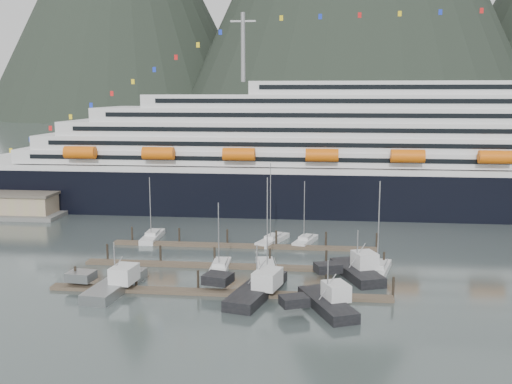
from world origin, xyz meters
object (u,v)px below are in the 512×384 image
(trawler_a, at_px, (114,284))
(sailboat_h, at_px, (378,270))
(sailboat_e, at_px, (152,237))
(trawler_c, at_px, (256,288))
(trawler_e, at_px, (356,271))
(sailboat_d, at_px, (267,270))
(sailboat_g, at_px, (273,240))
(cruise_ship, at_px, (412,160))
(sailboat_c, at_px, (220,268))
(trawler_d, at_px, (326,303))
(sailboat_f, at_px, (305,241))

(trawler_a, bearing_deg, sailboat_h, -65.72)
(sailboat_e, bearing_deg, trawler_c, -144.30)
(sailboat_h, distance_m, trawler_e, 4.26)
(sailboat_d, height_order, trawler_c, sailboat_d)
(sailboat_g, bearing_deg, sailboat_h, -113.98)
(cruise_ship, relative_size, sailboat_d, 13.46)
(trawler_e, bearing_deg, trawler_a, 85.75)
(cruise_ship, height_order, sailboat_g, cruise_ship)
(cruise_ship, height_order, sailboat_c, cruise_ship)
(sailboat_h, bearing_deg, sailboat_c, 106.38)
(sailboat_c, height_order, trawler_e, sailboat_c)
(sailboat_c, xyz_separation_m, trawler_d, (16.58, -15.33, 0.50))
(sailboat_f, bearing_deg, trawler_a, 155.19)
(trawler_e, bearing_deg, sailboat_h, -77.01)
(sailboat_h, bearing_deg, trawler_a, 121.23)
(cruise_ship, bearing_deg, sailboat_c, -124.27)
(sailboat_g, bearing_deg, sailboat_d, -157.64)
(sailboat_c, relative_size, trawler_e, 0.89)
(cruise_ship, relative_size, trawler_c, 13.18)
(trawler_a, xyz_separation_m, trawler_c, (20.15, 0.08, 0.02))
(sailboat_d, xyz_separation_m, trawler_c, (-0.51, -10.74, 0.54))
(sailboat_g, distance_m, trawler_d, 35.59)
(sailboat_g, height_order, trawler_a, sailboat_g)
(sailboat_c, relative_size, trawler_a, 0.81)
(sailboat_g, relative_size, trawler_a, 1.08)
(sailboat_g, xyz_separation_m, trawler_d, (9.83, -34.20, 0.48))
(trawler_a, bearing_deg, sailboat_c, -44.13)
(trawler_d, distance_m, trawler_e, 15.08)
(trawler_a, height_order, trawler_d, trawler_a)
(cruise_ship, xyz_separation_m, sailboat_g, (-29.92, -34.95, -11.61))
(sailboat_f, bearing_deg, sailboat_h, -129.66)
(sailboat_c, relative_size, trawler_d, 0.92)
(trawler_a, bearing_deg, cruise_ship, -31.38)
(trawler_a, bearing_deg, sailboat_g, -27.60)
(sailboat_d, relative_size, trawler_d, 1.25)
(sailboat_f, distance_m, trawler_e, 21.49)
(sailboat_f, distance_m, trawler_a, 39.65)
(sailboat_c, bearing_deg, sailboat_d, -93.74)
(sailboat_f, distance_m, sailboat_g, 6.10)
(sailboat_c, relative_size, sailboat_e, 0.92)
(sailboat_c, height_order, sailboat_f, sailboat_f)
(trawler_d, bearing_deg, trawler_e, -40.59)
(trawler_a, height_order, trawler_c, trawler_c)
(cruise_ship, xyz_separation_m, sailboat_f, (-23.82, -34.95, -11.63))
(trawler_a, xyz_separation_m, trawler_d, (29.83, -4.37, -0.05))
(sailboat_d, xyz_separation_m, sailboat_g, (-0.66, 19.02, -0.01))
(trawler_c, distance_m, trawler_d, 10.65)
(sailboat_g, xyz_separation_m, trawler_c, (0.15, -29.76, 0.55))
(sailboat_d, relative_size, trawler_c, 0.98)
(sailboat_e, distance_m, trawler_c, 37.75)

